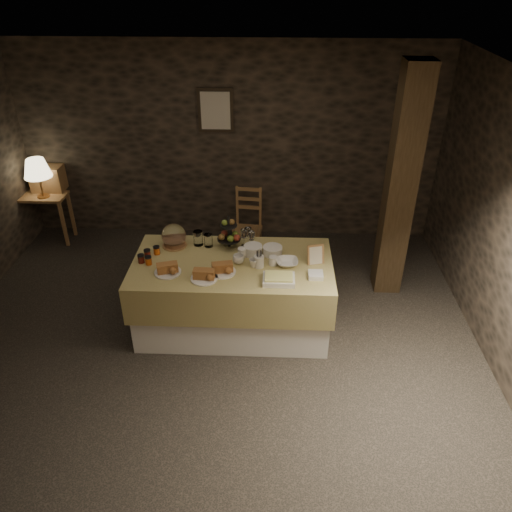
{
  "coord_description": "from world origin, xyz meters",
  "views": [
    {
      "loc": [
        0.63,
        -3.83,
        3.45
      ],
      "look_at": [
        0.46,
        0.2,
        0.99
      ],
      "focal_mm": 35.0,
      "sensor_mm": 36.0,
      "label": 1
    }
  ],
  "objects_px": {
    "buffet_table": "(233,290)",
    "chair": "(247,220)",
    "table_lamp": "(37,169)",
    "console_table": "(44,204)",
    "wine_rack": "(48,178)",
    "timber_column": "(400,186)",
    "fruit_stand": "(229,235)"
  },
  "relations": [
    {
      "from": "buffet_table",
      "to": "chair",
      "type": "height_order",
      "value": "buffet_table"
    },
    {
      "from": "wine_rack",
      "to": "table_lamp",
      "type": "bearing_deg",
      "value": -90.0
    },
    {
      "from": "buffet_table",
      "to": "timber_column",
      "type": "distance_m",
      "value": 2.12
    },
    {
      "from": "buffet_table",
      "to": "wine_rack",
      "type": "distance_m",
      "value": 3.32
    },
    {
      "from": "console_table",
      "to": "table_lamp",
      "type": "bearing_deg",
      "value": -45.0
    },
    {
      "from": "console_table",
      "to": "table_lamp",
      "type": "distance_m",
      "value": 0.53
    },
    {
      "from": "fruit_stand",
      "to": "chair",
      "type": "bearing_deg",
      "value": 86.25
    },
    {
      "from": "console_table",
      "to": "table_lamp",
      "type": "height_order",
      "value": "table_lamp"
    },
    {
      "from": "timber_column",
      "to": "fruit_stand",
      "type": "height_order",
      "value": "timber_column"
    },
    {
      "from": "buffet_table",
      "to": "chair",
      "type": "xyz_separation_m",
      "value": [
        0.05,
        1.8,
        -0.11
      ]
    },
    {
      "from": "console_table",
      "to": "timber_column",
      "type": "xyz_separation_m",
      "value": [
        4.47,
        -0.95,
        0.75
      ]
    },
    {
      "from": "table_lamp",
      "to": "chair",
      "type": "height_order",
      "value": "table_lamp"
    },
    {
      "from": "fruit_stand",
      "to": "wine_rack",
      "type": "bearing_deg",
      "value": 147.9
    },
    {
      "from": "console_table",
      "to": "timber_column",
      "type": "distance_m",
      "value": 4.63
    },
    {
      "from": "table_lamp",
      "to": "timber_column",
      "type": "distance_m",
      "value": 4.52
    },
    {
      "from": "buffet_table",
      "to": "fruit_stand",
      "type": "height_order",
      "value": "fruit_stand"
    },
    {
      "from": "chair",
      "to": "table_lamp",
      "type": "bearing_deg",
      "value": -172.07
    },
    {
      "from": "buffet_table",
      "to": "chair",
      "type": "distance_m",
      "value": 1.8
    },
    {
      "from": "fruit_stand",
      "to": "console_table",
      "type": "bearing_deg",
      "value": 151.29
    },
    {
      "from": "wine_rack",
      "to": "fruit_stand",
      "type": "bearing_deg",
      "value": -32.1
    },
    {
      "from": "buffet_table",
      "to": "timber_column",
      "type": "bearing_deg",
      "value": 24.79
    },
    {
      "from": "table_lamp",
      "to": "timber_column",
      "type": "xyz_separation_m",
      "value": [
        4.42,
        -0.9,
        0.22
      ]
    },
    {
      "from": "buffet_table",
      "to": "wine_rack",
      "type": "bearing_deg",
      "value": 143.86
    },
    {
      "from": "table_lamp",
      "to": "fruit_stand",
      "type": "height_order",
      "value": "table_lamp"
    },
    {
      "from": "wine_rack",
      "to": "fruit_stand",
      "type": "distance_m",
      "value": 3.08
    },
    {
      "from": "buffet_table",
      "to": "console_table",
      "type": "height_order",
      "value": "buffet_table"
    },
    {
      "from": "table_lamp",
      "to": "chair",
      "type": "xyz_separation_m",
      "value": [
        2.7,
        0.09,
        -0.73
      ]
    },
    {
      "from": "wine_rack",
      "to": "chair",
      "type": "relative_size",
      "value": 0.68
    },
    {
      "from": "console_table",
      "to": "wine_rack",
      "type": "xyz_separation_m",
      "value": [
        0.05,
        0.18,
        0.3
      ]
    },
    {
      "from": "console_table",
      "to": "table_lamp",
      "type": "relative_size",
      "value": 1.29
    },
    {
      "from": "fruit_stand",
      "to": "table_lamp",
      "type": "bearing_deg",
      "value": 151.68
    },
    {
      "from": "console_table",
      "to": "wine_rack",
      "type": "height_order",
      "value": "wine_rack"
    }
  ]
}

